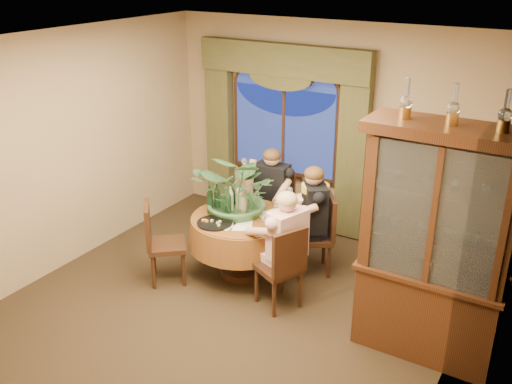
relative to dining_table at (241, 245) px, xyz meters
The scene contains 37 objects.
floor 0.93m from the dining_table, 71.70° to the right, with size 5.00×5.00×0.00m, color black.
wall_back 2.00m from the dining_table, 81.04° to the left, with size 4.50×4.50×0.00m, color #957A5A.
wall_right 2.84m from the dining_table, 17.78° to the right, with size 5.00×5.00×0.00m, color #957A5A.
ceiling 2.57m from the dining_table, 71.70° to the right, with size 5.00×5.00×0.00m, color white.
window 1.90m from the dining_table, 101.60° to the left, with size 1.62×0.10×1.32m, color navy, non-canonical shape.
arched_transom 2.38m from the dining_table, 101.60° to the left, with size 1.60×0.06×0.44m, color navy, non-canonical shape.
drapery_left 2.23m from the dining_table, 130.91° to the left, with size 0.38×0.14×2.32m, color #403E1E.
drapery_right 1.90m from the dining_table, 66.10° to the left, with size 0.38×0.14×2.32m, color #403E1E.
swag_valance 2.47m from the dining_table, 102.18° to the left, with size 2.45×0.16×0.42m, color #403E1E, non-canonical shape.
dining_table is the anchor object (origin of this frame).
china_cabinet 2.39m from the dining_table, ahead, with size 1.39×0.55×2.25m, color #341A0E.
oil_lamp_left 2.78m from the dining_table, ahead, with size 0.11×0.11×0.34m, color #A5722D, non-canonical shape.
oil_lamp_center 3.06m from the dining_table, ahead, with size 0.11×0.11×0.34m, color #A5722D, non-canonical shape.
oil_lamp_right 3.36m from the dining_table, ahead, with size 0.11×0.11×0.34m, color #A5722D, non-canonical shape.
chair_right 0.78m from the dining_table, 26.57° to the right, with size 0.42×0.42×0.96m, color black.
chair_back_right 0.85m from the dining_table, 34.87° to the left, with size 0.42×0.42×0.96m, color black.
chair_back 0.81m from the dining_table, 92.31° to the left, with size 0.42×0.42×0.96m, color black.
chair_front_left 0.87m from the dining_table, 139.67° to the right, with size 0.42×0.42×0.96m, color black.
person_pink 0.84m from the dining_table, 19.50° to the right, with size 0.47×0.43×1.31m, color #D5A6A6, non-canonical shape.
person_back 0.88m from the dining_table, 94.12° to the left, with size 0.48×0.44×1.33m, color black, non-canonical shape.
person_scarf 0.90m from the dining_table, 36.22° to the left, with size 0.48×0.44×1.34m, color black, non-canonical shape.
stoneware_vase 0.54m from the dining_table, 121.34° to the left, with size 0.15×0.15×0.27m, color tan, non-canonical shape.
centerpiece_plant 1.03m from the dining_table, 123.86° to the left, with size 1.04×1.15×0.90m, color #355F37.
olive_bowl 0.41m from the dining_table, 20.09° to the right, with size 0.17×0.17×0.05m, color #4E5A30.
cheese_platter 0.52m from the dining_table, 115.61° to the right, with size 0.40×0.40×0.02m, color black.
wine_bottle_0 0.66m from the dining_table, behind, with size 0.07×0.07×0.33m, color tan.
wine_bottle_1 0.66m from the dining_table, 165.30° to the right, with size 0.07×0.07×0.33m, color black.
wine_bottle_2 0.64m from the dining_table, behind, with size 0.07×0.07×0.33m, color black.
wine_bottle_3 0.57m from the dining_table, 169.09° to the left, with size 0.07×0.07×0.33m, color tan.
wine_bottle_4 0.56m from the dining_table, 160.49° to the right, with size 0.07×0.07×0.33m, color black.
wine_bottle_5 0.63m from the dining_table, 141.50° to the left, with size 0.07×0.07×0.33m, color black.
tasting_paper_0 0.44m from the dining_table, 53.22° to the right, with size 0.21×0.30×0.00m, color white.
tasting_paper_1 0.52m from the dining_table, 42.44° to the left, with size 0.21×0.30×0.00m, color white.
tasting_paper_2 0.46m from the dining_table, 99.16° to the right, with size 0.21×0.30×0.00m, color white.
wine_glass_person_pink 0.62m from the dining_table, 19.50° to the right, with size 0.07×0.07×0.18m, color silver, non-canonical shape.
wine_glass_person_back 0.62m from the dining_table, 94.12° to the left, with size 0.07×0.07×0.18m, color silver, non-canonical shape.
wine_glass_person_scarf 0.62m from the dining_table, 36.22° to the left, with size 0.07×0.07×0.18m, color silver, non-canonical shape.
Camera 1 is at (2.94, -4.19, 3.54)m, focal length 40.00 mm.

